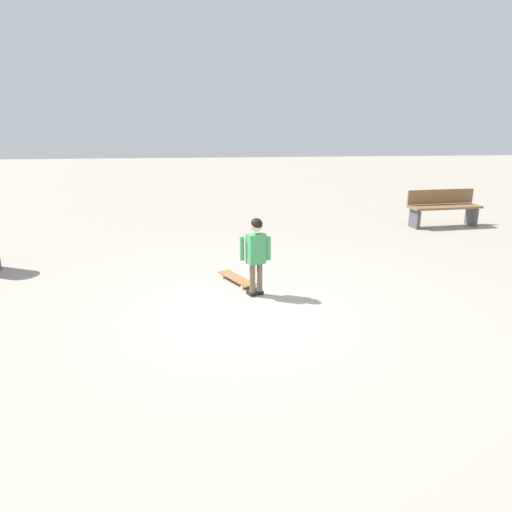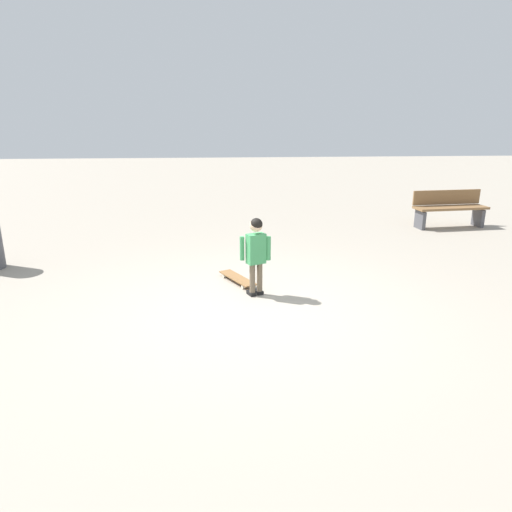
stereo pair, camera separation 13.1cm
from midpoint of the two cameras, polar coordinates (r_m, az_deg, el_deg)
The scene contains 4 objects.
ground_plane at distance 5.57m, azimuth -1.46°, elevation -7.15°, with size 50.00×50.00×0.00m, color #9E9384.
child_person at distance 5.90m, azimuth -0.64°, elevation 0.99°, with size 0.25×0.41×1.06m.
skateboard at distance 6.56m, azimuth -3.02°, elevation -2.85°, with size 0.79×0.53×0.07m.
street_bench at distance 10.86m, azimuth 22.29°, elevation 5.73°, with size 0.57×1.63×0.80m.
Camera 1 is at (5.08, -0.48, 2.25)m, focal length 31.61 mm.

